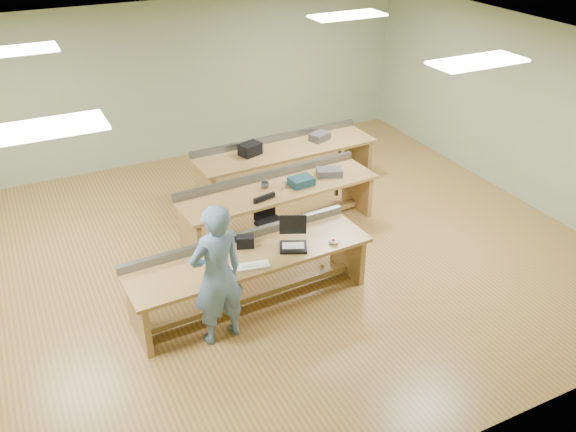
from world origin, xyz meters
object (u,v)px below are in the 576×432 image
at_px(person, 217,275).
at_px(parts_bin_teal, 301,181).
at_px(workbench_front, 250,266).
at_px(laptop_base, 293,247).
at_px(drinks_can, 284,185).
at_px(task_chair, 271,230).
at_px(workbench_back, 285,157).
at_px(mug, 265,185).
at_px(camera_bag, 245,242).
at_px(workbench_mid, 278,198).
at_px(parts_bin_grey, 329,172).

bearing_deg(person, parts_bin_teal, -146.27).
xyz_separation_m(workbench_front, laptop_base, (0.56, -0.14, 0.21)).
bearing_deg(drinks_can, laptop_base, -112.04).
bearing_deg(laptop_base, task_chair, 103.38).
bearing_deg(task_chair, workbench_back, 45.49).
distance_m(workbench_front, workbench_back, 3.42).
bearing_deg(laptop_base, mug, 101.87).
height_order(workbench_back, mug, workbench_back).
bearing_deg(task_chair, camera_bag, -142.79).
height_order(workbench_front, laptop_base, workbench_front).
xyz_separation_m(workbench_front, workbench_back, (1.90, 2.84, 0.00)).
xyz_separation_m(workbench_back, person, (-2.50, -3.33, 0.35)).
relative_size(person, parts_bin_teal, 5.08).
bearing_deg(mug, task_chair, -106.21).
bearing_deg(workbench_mid, camera_bag, -133.11).
xyz_separation_m(person, camera_bag, (0.63, 0.66, -0.09)).
bearing_deg(workbench_back, workbench_front, -126.15).
xyz_separation_m(laptop_base, task_chair, (0.24, 1.22, -0.47)).
relative_size(task_chair, parts_bin_grey, 2.08).
xyz_separation_m(workbench_mid, task_chair, (-0.34, -0.45, -0.26)).
xyz_separation_m(workbench_back, parts_bin_teal, (-0.42, -1.41, 0.25)).
bearing_deg(workbench_mid, mug, 160.33).
relative_size(workbench_front, drinks_can, 29.30).
relative_size(camera_bag, parts_bin_teal, 0.62).
xyz_separation_m(mug, drinks_can, (0.26, -0.14, 0.01)).
height_order(workbench_front, person, person).
xyz_separation_m(parts_bin_teal, drinks_can, (-0.28, 0.02, -0.01)).
xyz_separation_m(workbench_mid, camera_bag, (-1.11, -1.36, 0.26)).
distance_m(task_chair, mug, 0.72).
height_order(camera_bag, drinks_can, camera_bag).
bearing_deg(task_chair, drinks_can, 29.71).
xyz_separation_m(laptop_base, parts_bin_teal, (0.93, 1.57, 0.04)).
relative_size(workbench_front, person, 1.76).
distance_m(person, laptop_base, 1.22).
relative_size(workbench_front, task_chair, 3.87).
xyz_separation_m(person, laptop_base, (1.16, 0.35, -0.14)).
xyz_separation_m(camera_bag, parts_bin_grey, (2.02, 1.37, -0.02)).
bearing_deg(workbench_front, workbench_back, 53.60).
relative_size(workbench_mid, parts_bin_grey, 8.06).
bearing_deg(camera_bag, parts_bin_teal, 61.43).
distance_m(task_chair, parts_bin_teal, 0.92).
bearing_deg(workbench_front, parts_bin_teal, 41.33).
xyz_separation_m(laptop_base, mug, (0.39, 1.72, 0.03)).
bearing_deg(laptop_base, camera_bag, 174.27).
height_order(parts_bin_grey, drinks_can, same).
bearing_deg(parts_bin_grey, task_chair, -159.63).
relative_size(workbench_back, parts_bin_teal, 9.18).
relative_size(camera_bag, parts_bin_grey, 0.56).
height_order(camera_bag, task_chair, camera_bag).
distance_m(parts_bin_teal, mug, 0.56).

